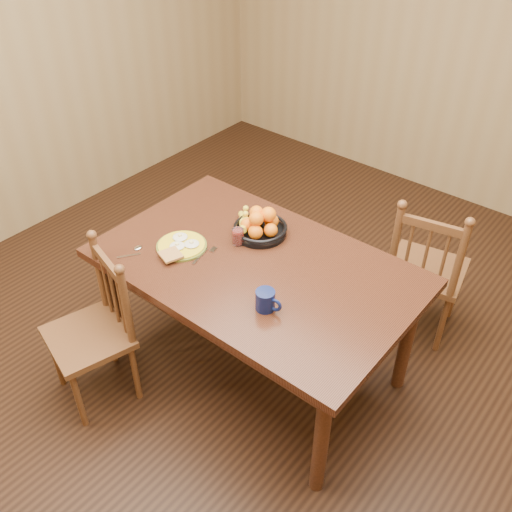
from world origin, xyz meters
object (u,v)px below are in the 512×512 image
Objects in this scene: dining_table at (256,277)px; fruit_bowl at (260,225)px; chair_near at (94,332)px; chair_far at (426,270)px; coffee_mug at (266,300)px; breakfast_plate at (181,246)px.

fruit_bowl reaches higher than dining_table.
fruit_bowl is at bearing 81.62° from chair_near.
chair_far is 6.94× the size of coffee_mug.
breakfast_plate is 0.93× the size of fruit_bowl.
dining_table is at bearing -54.74° from fruit_bowl.
chair_near reaches higher than coffee_mug.
chair_far is 1.03m from fruit_bowl.
dining_table is 0.88m from chair_near.
breakfast_plate is at bearing 172.45° from coffee_mug.
breakfast_plate is 2.25× the size of coffee_mug.
dining_table is 1.05m from chair_far.
chair_far reaches higher than dining_table.
coffee_mug is (-0.31, -1.09, 0.35)m from chair_far.
chair_far is at bearing 69.86° from chair_near.
dining_table is 0.42m from breakfast_plate.
chair_far is 1.42m from breakfast_plate.
chair_near reaches higher than dining_table.
fruit_bowl is (0.39, 0.87, 0.37)m from chair_near.
dining_table is 0.36m from coffee_mug.
chair_near reaches higher than breakfast_plate.
dining_table is at bearing 45.63° from chair_far.
chair_far is at bearing 42.52° from fruit_bowl.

